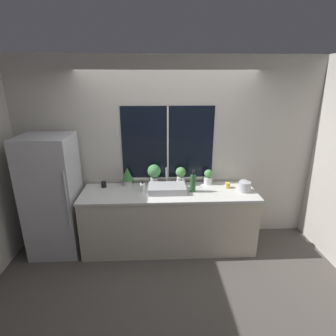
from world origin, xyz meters
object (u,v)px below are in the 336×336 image
at_px(potted_plant_far_left, 127,175).
at_px(mug_grey, 244,183).
at_px(mug_yellow, 228,185).
at_px(soap_bottle, 143,187).
at_px(kettle, 245,186).
at_px(bottle_tall, 193,183).
at_px(potted_plant_center_right, 181,175).
at_px(mug_black, 104,184).
at_px(refrigerator, 53,196).
at_px(potted_plant_far_right, 208,177).
at_px(sink, 167,188).
at_px(potted_plant_center_left, 154,173).

bearing_deg(potted_plant_far_left, mug_grey, -3.29).
bearing_deg(mug_yellow, soap_bottle, -176.70).
height_order(mug_grey, kettle, kettle).
xyz_separation_m(soap_bottle, bottle_tall, (0.70, -0.04, 0.07)).
distance_m(potted_plant_center_right, mug_black, 1.13).
distance_m(refrigerator, potted_plant_far_right, 2.23).
height_order(sink, mug_black, sink).
bearing_deg(mug_grey, soap_bottle, -174.61).
height_order(potted_plant_center_right, mug_grey, potted_plant_center_right).
distance_m(potted_plant_center_left, mug_yellow, 1.08).
bearing_deg(potted_plant_far_left, potted_plant_center_right, 0.00).
bearing_deg(potted_plant_center_right, refrigerator, -171.51).
bearing_deg(potted_plant_center_right, sink, -129.98).
relative_size(mug_grey, mug_black, 1.07).
distance_m(potted_plant_center_left, mug_grey, 1.33).
xyz_separation_m(potted_plant_center_right, mug_yellow, (0.67, -0.17, -0.11)).
height_order(refrigerator, bottle_tall, refrigerator).
distance_m(potted_plant_far_left, mug_black, 0.36).
distance_m(potted_plant_center_right, soap_bottle, 0.61).
relative_size(potted_plant_center_right, mug_black, 3.14).
bearing_deg(sink, soap_bottle, 177.31).
xyz_separation_m(sink, kettle, (1.09, -0.04, 0.03)).
xyz_separation_m(potted_plant_far_right, mug_grey, (0.51, -0.10, -0.07)).
xyz_separation_m(potted_plant_center_left, bottle_tall, (0.54, -0.27, -0.06)).
height_order(soap_bottle, kettle, kettle).
relative_size(soap_bottle, bottle_tall, 0.48).
distance_m(mug_yellow, kettle, 0.25).
relative_size(potted_plant_center_right, soap_bottle, 1.77).
height_order(refrigerator, soap_bottle, refrigerator).
bearing_deg(soap_bottle, sink, -2.69).
bearing_deg(kettle, bottle_tall, 178.02).
height_order(potted_plant_far_left, mug_black, potted_plant_far_left).
bearing_deg(refrigerator, bottle_tall, -0.17).
xyz_separation_m(bottle_tall, mug_black, (-1.28, 0.21, -0.09)).
xyz_separation_m(soap_bottle, mug_black, (-0.57, 0.17, -0.02)).
distance_m(soap_bottle, mug_grey, 1.49).
relative_size(potted_plant_center_left, kettle, 1.87).
relative_size(bottle_tall, mug_black, 3.70).
bearing_deg(sink, potted_plant_center_right, 50.02).
relative_size(refrigerator, mug_grey, 18.49).
bearing_deg(potted_plant_center_left, bottle_tall, -26.85).
bearing_deg(potted_plant_center_left, sink, -54.78).
bearing_deg(mug_grey, potted_plant_far_right, 169.12).
bearing_deg(potted_plant_far_right, sink, -157.94).
bearing_deg(sink, mug_yellow, 5.61).
bearing_deg(soap_bottle, potted_plant_center_right, 23.25).
bearing_deg(potted_plant_center_right, kettle, -18.89).
bearing_deg(potted_plant_far_left, kettle, -10.20).
bearing_deg(kettle, potted_plant_far_right, 146.95).
relative_size(potted_plant_center_left, mug_black, 3.67).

